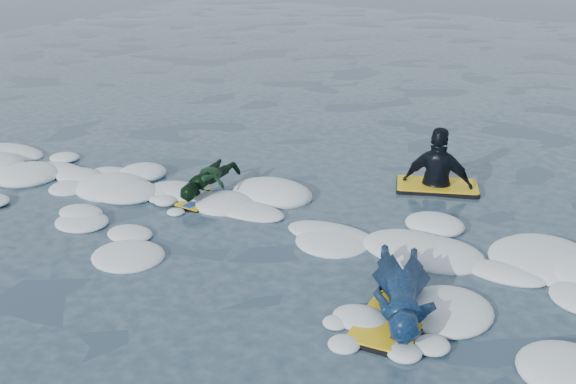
% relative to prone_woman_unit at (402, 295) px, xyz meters
% --- Properties ---
extents(ground, '(120.00, 120.00, 0.00)m').
position_rel_prone_woman_unit_xyz_m(ground, '(-2.77, 0.05, -0.24)').
color(ground, '#172639').
rests_on(ground, ground).
extents(foam_band, '(12.00, 3.10, 0.30)m').
position_rel_prone_woman_unit_xyz_m(foam_band, '(-2.77, 1.09, -0.24)').
color(foam_band, white).
rests_on(foam_band, ground).
extents(prone_woman_unit, '(1.30, 1.90, 0.47)m').
position_rel_prone_woman_unit_xyz_m(prone_woman_unit, '(0.00, 0.00, 0.00)').
color(prone_woman_unit, black).
rests_on(prone_woman_unit, ground).
extents(prone_child_unit, '(0.61, 1.20, 0.46)m').
position_rel_prone_woman_unit_xyz_m(prone_child_unit, '(-3.59, 1.60, -0.01)').
color(prone_child_unit, black).
rests_on(prone_child_unit, ground).
extents(waiting_rider_unit, '(1.37, 1.06, 1.81)m').
position_rel_prone_woman_unit_xyz_m(waiting_rider_unit, '(-0.84, 3.58, -0.18)').
color(waiting_rider_unit, black).
rests_on(waiting_rider_unit, ground).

